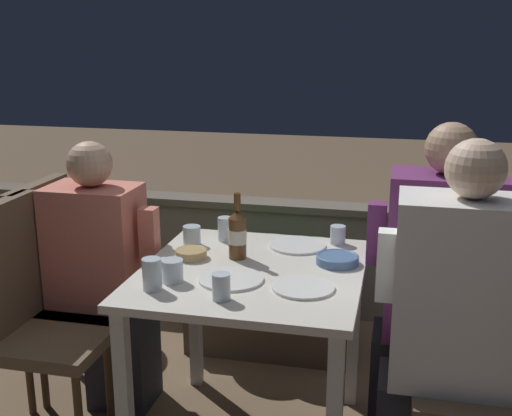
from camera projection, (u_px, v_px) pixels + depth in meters
The scene contains 22 objects.
parapet_wall at pixel (304, 257), 3.77m from camera, with size 9.00×0.18×0.67m.
dining_table at pixel (252, 296), 2.44m from camera, with size 0.83×0.88×0.76m.
planter_hedge at pixel (271, 286), 3.32m from camera, with size 0.84×0.47×0.62m.
chair_left_near at pixel (28, 304), 2.52m from camera, with size 0.44×0.43×0.99m.
chair_left_far at pixel (61, 274), 2.82m from camera, with size 0.44×0.43×0.99m.
person_coral_top at pixel (105, 276), 2.77m from camera, with size 0.48×0.26×1.19m.
person_white_polo at pixel (450, 332), 2.13m from camera, with size 0.51×0.26×1.30m.
chair_right_far at pixel (486, 312), 2.44m from camera, with size 0.44×0.43×0.99m.
person_purple_stripe at pixel (431, 290), 2.46m from camera, with size 0.49×0.26×1.31m.
beer_bottle at pixel (237, 234), 2.50m from camera, with size 0.07×0.07×0.26m.
plate_0 at pixel (231, 279), 2.30m from camera, with size 0.24×0.24×0.01m.
plate_1 at pixel (303, 287), 2.23m from camera, with size 0.22×0.22×0.01m.
plate_2 at pixel (298, 245), 2.66m from camera, with size 0.23×0.23×0.01m.
bowl_0 at pixel (337, 259), 2.46m from camera, with size 0.16×0.16×0.04m.
bowl_1 at pixel (191, 253), 2.53m from camera, with size 0.12×0.12×0.04m.
glass_cup_0 at pixel (172, 271), 2.28m from camera, with size 0.08×0.08×0.08m.
glass_cup_1 at pixel (192, 235), 2.68m from camera, with size 0.07×0.07×0.08m.
glass_cup_2 at pixel (221, 287), 2.12m from camera, with size 0.06×0.06×0.09m.
glass_cup_3 at pixel (152, 274), 2.20m from camera, with size 0.07×0.07×0.11m.
glass_cup_4 at pixel (225, 229), 2.73m from camera, with size 0.06×0.06×0.10m.
glass_cup_5 at pixel (338, 235), 2.69m from camera, with size 0.06×0.06×0.08m.
potted_plant at pixel (83, 253), 3.52m from camera, with size 0.38×0.38×0.72m.
Camera 1 is at (0.53, -2.21, 1.62)m, focal length 45.00 mm.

